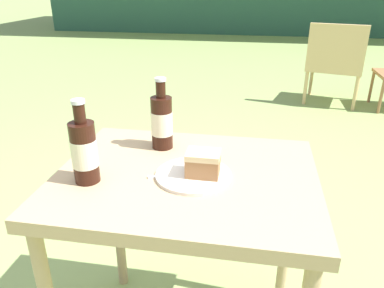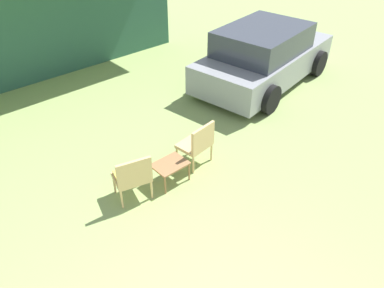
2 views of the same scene
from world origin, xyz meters
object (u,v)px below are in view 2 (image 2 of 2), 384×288
Objects in this scene: wicker_chair_cushioned at (132,175)px; wicker_chair_plain at (198,142)px; garden_side_table at (170,166)px; parked_car at (264,56)px.

wicker_chair_cushioned is 1.35m from wicker_chair_plain.
garden_side_table is at bearing -170.63° from wicker_chair_cushioned.
wicker_chair_plain reaches higher than garden_side_table.
wicker_chair_plain is (-3.42, -1.38, -0.22)m from parked_car.
wicker_chair_plain is at bearing 3.93° from garden_side_table.
wicker_chair_cushioned is 1.49× the size of garden_side_table.
wicker_chair_plain is at bearing -165.97° from wicker_chair_cushioned.
garden_side_table is (-0.66, -0.05, -0.14)m from wicker_chair_plain.
garden_side_table is at bearing -2.85° from wicker_chair_plain.
wicker_chair_cushioned is (-4.78, -1.36, -0.23)m from parked_car.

